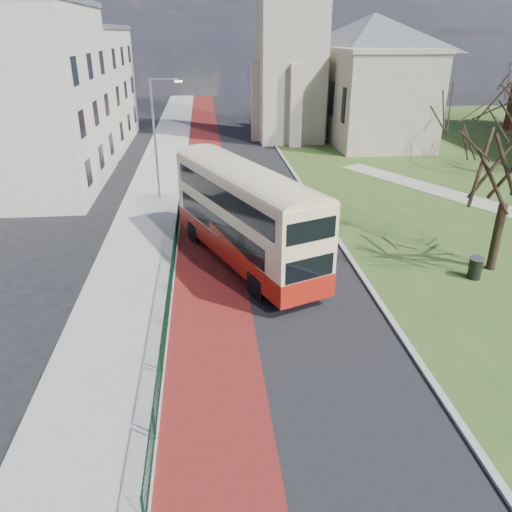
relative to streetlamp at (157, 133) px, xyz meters
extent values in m
plane|color=black|center=(4.35, -18.00, -4.59)|extent=(160.00, 160.00, 0.00)
cube|color=black|center=(5.85, 2.00, -4.59)|extent=(9.00, 120.00, 0.01)
cube|color=#591414|center=(3.15, 2.00, -4.59)|extent=(3.40, 120.00, 0.01)
cube|color=gray|center=(-0.65, 2.00, -4.53)|extent=(4.00, 120.00, 0.12)
cube|color=#999993|center=(1.35, 2.00, -4.53)|extent=(0.25, 120.00, 0.13)
cube|color=#999993|center=(10.45, 4.00, -4.53)|extent=(0.25, 80.00, 0.13)
cylinder|color=#0B321E|center=(1.40, -14.00, -3.49)|extent=(0.04, 24.00, 0.04)
cylinder|color=#0B321E|center=(1.40, -14.00, -4.44)|extent=(0.04, 24.00, 0.04)
cube|color=gray|center=(12.35, 20.00, 7.41)|extent=(6.50, 6.50, 24.00)
cube|color=gray|center=(20.85, 20.00, -0.09)|extent=(9.00, 18.00, 9.00)
pyramid|color=#565960|center=(20.85, 20.00, 8.01)|extent=(9.00, 18.00, 3.60)
cube|color=#BCB9AA|center=(-9.65, 4.00, 1.66)|extent=(10.00, 14.00, 12.50)
cube|color=beige|center=(-9.65, 20.00, 0.91)|extent=(10.00, 16.00, 11.00)
cube|color=#565960|center=(-9.65, 20.00, 6.66)|extent=(10.30, 16.30, 0.50)
cylinder|color=gray|center=(-0.15, 0.00, -0.47)|extent=(0.16, 0.16, 8.00)
cylinder|color=gray|center=(0.75, 0.00, 3.43)|extent=(1.80, 0.10, 0.10)
cube|color=silver|center=(1.65, 0.00, 3.28)|extent=(0.50, 0.18, 0.12)
cube|color=#9D180E|center=(4.98, -11.28, -3.52)|extent=(6.86, 11.69, 1.05)
cube|color=beige|center=(4.98, -11.28, -1.48)|extent=(6.81, 11.63, 3.04)
cube|color=black|center=(3.64, -11.49, -2.42)|extent=(3.65, 8.77, 1.00)
cube|color=black|center=(6.08, -10.49, -2.42)|extent=(3.65, 8.77, 1.00)
cube|color=black|center=(3.76, -11.78, -0.85)|extent=(4.00, 9.63, 0.94)
cube|color=black|center=(6.20, -10.78, -0.85)|extent=(4.00, 9.63, 0.94)
cube|color=black|center=(2.80, -5.97, -2.42)|extent=(2.21, 0.97, 1.10)
cube|color=black|center=(2.80, -5.97, -0.85)|extent=(2.21, 0.97, 0.94)
cube|color=orange|center=(2.80, -5.97, -0.25)|extent=(1.77, 0.80, 0.31)
cylinder|color=black|center=(2.36, -8.12, -4.05)|extent=(0.71, 1.13, 1.09)
cylinder|color=black|center=(4.61, -7.19, -4.05)|extent=(0.71, 1.13, 1.09)
cylinder|color=black|center=(5.17, -14.95, -4.05)|extent=(0.71, 1.13, 1.09)
cylinder|color=black|center=(7.42, -14.02, -4.05)|extent=(0.71, 1.13, 1.09)
cylinder|color=black|center=(17.05, -13.27, -2.88)|extent=(0.48, 0.48, 3.35)
cylinder|color=black|center=(15.70, -14.19, -4.05)|extent=(0.80, 0.80, 1.01)
cylinder|color=gray|center=(15.70, -14.19, -3.51)|extent=(0.86, 0.86, 0.07)
camera|label=1|loc=(3.18, -34.33, 6.20)|focal=35.00mm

